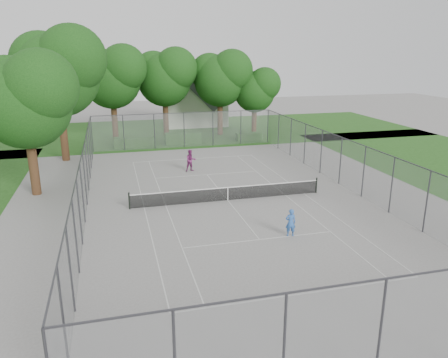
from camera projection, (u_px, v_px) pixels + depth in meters
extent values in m
plane|color=slate|center=(228.00, 200.00, 28.94)|extent=(120.00, 120.00, 0.00)
cube|color=#1E4A15|center=(172.00, 132.00, 53.04)|extent=(60.00, 20.00, 0.00)
cube|color=#BCBCB7|center=(303.00, 294.00, 17.92)|extent=(10.97, 0.06, 0.01)
cube|color=#BCBCB7|center=(194.00, 159.00, 39.95)|extent=(10.97, 0.06, 0.01)
cube|color=#BCBCB7|center=(144.00, 208.00, 27.61)|extent=(0.06, 23.77, 0.01)
cube|color=#BCBCB7|center=(304.00, 194.00, 30.26)|extent=(0.06, 23.77, 0.01)
cube|color=#BCBCB7|center=(166.00, 206.00, 27.94)|extent=(0.06, 23.77, 0.01)
cube|color=#BCBCB7|center=(286.00, 195.00, 29.93)|extent=(0.06, 23.77, 0.01)
cube|color=#BCBCB7|center=(259.00, 239.00, 23.00)|extent=(8.23, 0.06, 0.01)
cube|color=#BCBCB7|center=(207.00, 175.00, 34.87)|extent=(8.23, 0.06, 0.01)
cube|color=#BCBCB7|center=(228.00, 200.00, 28.93)|extent=(0.06, 12.80, 0.01)
cube|color=#BCBCB7|center=(302.00, 292.00, 18.05)|extent=(0.06, 0.30, 0.01)
cube|color=#BCBCB7|center=(194.00, 159.00, 39.81)|extent=(0.06, 0.30, 0.01)
cylinder|color=black|center=(129.00, 201.00, 27.23)|extent=(0.10, 0.10, 1.10)
cylinder|color=black|center=(316.00, 185.00, 30.32)|extent=(0.10, 0.10, 1.10)
cube|color=black|center=(228.00, 194.00, 28.81)|extent=(12.67, 0.01, 0.86)
cube|color=silver|center=(228.00, 187.00, 28.68)|extent=(12.77, 0.03, 0.06)
cube|color=silver|center=(228.00, 194.00, 28.81)|extent=(0.05, 0.02, 0.88)
cylinder|color=#38383D|center=(92.00, 134.00, 42.02)|extent=(0.08, 0.08, 3.50)
cylinder|color=#38383D|center=(268.00, 126.00, 46.37)|extent=(0.08, 0.08, 3.50)
cube|color=slate|center=(380.00, 332.00, 12.67)|extent=(18.00, 0.02, 3.50)
cube|color=slate|center=(184.00, 130.00, 44.20)|extent=(18.00, 0.02, 3.50)
cube|color=slate|center=(84.00, 186.00, 26.26)|extent=(0.02, 34.00, 3.50)
cube|color=slate|center=(351.00, 166.00, 30.61)|extent=(0.02, 34.00, 3.50)
cube|color=#38383D|center=(387.00, 279.00, 12.17)|extent=(18.00, 0.05, 0.05)
cube|color=#38383D|center=(184.00, 113.00, 43.69)|extent=(18.00, 0.05, 0.05)
cube|color=#38383D|center=(81.00, 157.00, 25.76)|extent=(0.05, 34.00, 0.05)
cube|color=#38383D|center=(354.00, 142.00, 30.11)|extent=(0.05, 34.00, 0.05)
cylinder|color=#3B2415|center=(115.00, 120.00, 47.69)|extent=(0.63, 0.63, 4.35)
sphere|color=#12390F|center=(112.00, 80.00, 46.44)|extent=(6.19, 6.19, 6.19)
sphere|color=#12390F|center=(123.00, 68.00, 45.53)|extent=(4.95, 4.95, 4.95)
sphere|color=#12390F|center=(101.00, 70.00, 46.63)|extent=(4.64, 4.64, 4.64)
cylinder|color=#3B2415|center=(166.00, 117.00, 50.28)|extent=(0.63, 0.63, 4.23)
sphere|color=#12390F|center=(164.00, 80.00, 49.07)|extent=(6.01, 6.01, 6.01)
sphere|color=#12390F|center=(176.00, 69.00, 48.18)|extent=(4.81, 4.81, 4.81)
sphere|color=#12390F|center=(154.00, 71.00, 49.25)|extent=(4.51, 4.51, 4.51)
cylinder|color=#3B2415|center=(220.00, 117.00, 50.77)|extent=(0.62, 0.62, 4.12)
sphere|color=#12390F|center=(220.00, 81.00, 49.59)|extent=(5.86, 5.86, 5.86)
sphere|color=#12390F|center=(232.00, 70.00, 48.73)|extent=(4.69, 4.69, 4.69)
sphere|color=#12390F|center=(210.00, 73.00, 49.77)|extent=(4.40, 4.40, 4.40)
cylinder|color=#3B2415|center=(254.00, 120.00, 50.98)|extent=(0.59, 0.59, 3.28)
sphere|color=#12390F|center=(255.00, 92.00, 50.04)|extent=(4.66, 4.66, 4.66)
sphere|color=#12390F|center=(265.00, 84.00, 49.35)|extent=(3.73, 3.73, 3.73)
sphere|color=#12390F|center=(246.00, 85.00, 50.18)|extent=(3.50, 3.50, 3.50)
cylinder|color=#3B2415|center=(63.00, 133.00, 38.70)|extent=(0.66, 0.66, 4.98)
sphere|color=#12390F|center=(57.00, 76.00, 37.28)|extent=(7.09, 7.09, 7.09)
sphere|color=#12390F|center=(72.00, 59.00, 36.23)|extent=(5.67, 5.67, 5.67)
sphere|color=#12390F|center=(42.00, 62.00, 37.50)|extent=(5.32, 5.32, 5.32)
cylinder|color=#3B2415|center=(33.00, 165.00, 29.63)|extent=(0.62, 0.62, 4.15)
sphere|color=#12390F|center=(25.00, 104.00, 28.45)|extent=(5.90, 5.90, 5.90)
sphere|color=#12390F|center=(41.00, 86.00, 27.57)|extent=(4.72, 4.72, 4.72)
sphere|color=#12390F|center=(9.00, 89.00, 28.63)|extent=(4.42, 4.42, 4.42)
cube|color=#214D18|center=(134.00, 142.00, 44.65)|extent=(4.06, 1.22, 1.01)
cube|color=#214D18|center=(183.00, 138.00, 46.06)|extent=(3.78, 1.08, 1.19)
cube|color=#214D18|center=(249.00, 136.00, 47.90)|extent=(2.80, 1.03, 0.84)
cube|color=beige|center=(194.00, 103.00, 57.09)|extent=(7.70, 5.78, 5.78)
cube|color=#49494E|center=(194.00, 80.00, 56.26)|extent=(7.62, 5.97, 7.62)
imported|color=#2E5FAF|center=(291.00, 223.00, 23.25)|extent=(0.61, 0.45, 1.53)
imported|color=#752760|center=(191.00, 161.00, 35.65)|extent=(0.96, 0.80, 1.79)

